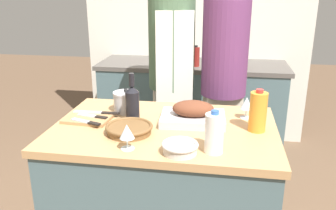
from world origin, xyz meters
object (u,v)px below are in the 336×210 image
at_px(person_cook_aproned, 172,71).
at_px(knife_chef, 98,113).
at_px(mixing_bowl, 180,147).
at_px(wine_glass_left, 127,132).
at_px(knife_paring, 93,116).
at_px(condiment_bottle_short, 244,60).
at_px(juice_jug, 258,112).
at_px(knife_bread, 87,122).
at_px(cutting_board, 88,119).
at_px(wicker_basket, 129,129).
at_px(person_cook_guest, 224,78).
at_px(milk_jug, 214,133).
at_px(wine_bottle_green, 132,103).
at_px(condiment_bottle_tall, 196,57).
at_px(roasting_pan, 193,114).
at_px(wine_glass_right, 247,104).
at_px(stock_pot, 126,102).

bearing_deg(person_cook_aproned, knife_chef, -127.98).
height_order(mixing_bowl, wine_glass_left, wine_glass_left).
bearing_deg(knife_paring, condiment_bottle_short, 58.34).
bearing_deg(juice_jug, knife_bread, -175.18).
bearing_deg(cutting_board, mixing_bowl, -29.51).
distance_m(wine_glass_left, knife_bread, 0.39).
relative_size(wicker_basket, person_cook_guest, 0.15).
distance_m(cutting_board, person_cook_guest, 1.10).
bearing_deg(milk_jug, condiment_bottle_short, 83.44).
relative_size(juice_jug, wine_bottle_green, 0.82).
bearing_deg(knife_bread, mixing_bowl, -24.62).
bearing_deg(condiment_bottle_tall, knife_paring, -108.03).
xyz_separation_m(roasting_pan, milk_jug, (0.13, -0.36, 0.05)).
bearing_deg(juice_jug, wine_glass_right, 105.09).
relative_size(cutting_board, knife_bread, 1.39).
relative_size(knife_chef, knife_paring, 1.46).
bearing_deg(condiment_bottle_short, roasting_pan, -103.32).
height_order(juice_jug, knife_bread, juice_jug).
height_order(knife_paring, knife_bread, same).
bearing_deg(stock_pot, person_cook_guest, 47.20).
xyz_separation_m(mixing_bowl, wine_glass_left, (-0.25, 0.00, 0.06)).
xyz_separation_m(wine_glass_left, wine_glass_right, (0.57, 0.51, 0.00)).
relative_size(wine_glass_left, wine_glass_right, 0.99).
height_order(cutting_board, person_cook_aproned, person_cook_aproned).
height_order(stock_pot, wine_glass_left, stock_pot).
bearing_deg(condiment_bottle_short, person_cook_guest, -104.63).
relative_size(roasting_pan, person_cook_aproned, 0.21).
height_order(wicker_basket, milk_jug, milk_jug).
xyz_separation_m(knife_chef, person_cook_aproned, (0.32, 0.79, 0.08)).
bearing_deg(mixing_bowl, milk_jug, 12.78).
xyz_separation_m(milk_jug, knife_chef, (-0.69, 0.37, -0.07)).
height_order(juice_jug, person_cook_aproned, person_cook_aproned).
height_order(wine_bottle_green, person_cook_guest, person_cook_guest).
xyz_separation_m(wicker_basket, knife_paring, (-0.25, 0.16, -0.00)).
distance_m(condiment_bottle_short, person_cook_aproned, 0.83).
distance_m(mixing_bowl, knife_chef, 0.67).
bearing_deg(person_cook_aproned, wine_glass_left, -107.34).
bearing_deg(condiment_bottle_tall, wine_bottle_green, -99.46).
bearing_deg(wicker_basket, knife_chef, 138.56).
relative_size(knife_chef, person_cook_guest, 0.16).
bearing_deg(wine_glass_left, condiment_bottle_tall, 84.60).
bearing_deg(stock_pot, milk_jug, -40.80).
relative_size(roasting_pan, mixing_bowl, 2.18).
height_order(condiment_bottle_tall, person_cook_aproned, person_cook_aproned).
relative_size(knife_bread, person_cook_aproned, 0.11).
bearing_deg(knife_bread, wine_glass_right, 16.58).
xyz_separation_m(roasting_pan, knife_bread, (-0.57, -0.14, -0.03)).
relative_size(wine_glass_left, condiment_bottle_short, 0.83).
relative_size(wine_glass_right, knife_bread, 0.66).
distance_m(wicker_basket, condiment_bottle_tall, 1.58).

